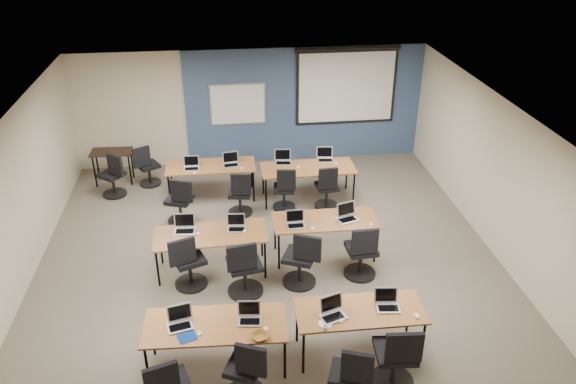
{
  "coord_description": "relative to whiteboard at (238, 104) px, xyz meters",
  "views": [
    {
      "loc": [
        -0.69,
        -7.84,
        5.71
      ],
      "look_at": [
        0.34,
        0.4,
        1.27
      ],
      "focal_mm": 35.0,
      "sensor_mm": 36.0,
      "label": 1
    }
  ],
  "objects": [
    {
      "name": "floor",
      "position": [
        0.3,
        -4.43,
        -1.45
      ],
      "size": [
        8.0,
        9.0,
        0.02
      ],
      "primitive_type": "cube",
      "color": "#6B6354",
      "rests_on": "ground"
    },
    {
      "name": "ceiling",
      "position": [
        0.3,
        -4.43,
        1.25
      ],
      "size": [
        8.0,
        9.0,
        0.02
      ],
      "primitive_type": "cube",
      "color": "white",
      "rests_on": "ground"
    },
    {
      "name": "wall_back",
      "position": [
        0.3,
        0.07,
        -0.1
      ],
      "size": [
        8.0,
        0.04,
        2.7
      ],
      "primitive_type": "cube",
      "color": "beige",
      "rests_on": "ground"
    },
    {
      "name": "wall_left",
      "position": [
        -3.7,
        -4.43,
        -0.1
      ],
      "size": [
        0.04,
        9.0,
        2.7
      ],
      "primitive_type": "cube",
      "color": "beige",
      "rests_on": "ground"
    },
    {
      "name": "wall_right",
      "position": [
        4.3,
        -4.43,
        -0.1
      ],
      "size": [
        0.04,
        9.0,
        2.7
      ],
      "primitive_type": "cube",
      "color": "beige",
      "rests_on": "ground"
    },
    {
      "name": "blue_accent_panel",
      "position": [
        1.55,
        0.04,
        -0.1
      ],
      "size": [
        5.5,
        0.04,
        2.7
      ],
      "primitive_type": "cube",
      "color": "#3D5977",
      "rests_on": "wall_back"
    },
    {
      "name": "whiteboard",
      "position": [
        0.0,
        0.0,
        0.0
      ],
      "size": [
        1.28,
        0.03,
        0.98
      ],
      "color": "silver",
      "rests_on": "wall_back"
    },
    {
      "name": "projector_screen",
      "position": [
        2.5,
        -0.02,
        0.44
      ],
      "size": [
        2.4,
        0.1,
        1.82
      ],
      "color": "black",
      "rests_on": "wall_back"
    },
    {
      "name": "training_table_front_left",
      "position": [
        -0.63,
        -6.54,
        -0.76
      ],
      "size": [
        1.88,
        0.78,
        0.73
      ],
      "rotation": [
        0.0,
        0.0,
        -0.05
      ],
      "color": "olive",
      "rests_on": "floor"
    },
    {
      "name": "training_table_front_right",
      "position": [
        1.31,
        -6.5,
        -0.77
      ],
      "size": [
        1.75,
        0.73,
        0.73
      ],
      "rotation": [
        0.0,
        0.0,
        -0.01
      ],
      "color": "#A56934",
      "rests_on": "floor"
    },
    {
      "name": "training_table_mid_left",
      "position": [
        -0.69,
        -4.31,
        -0.76
      ],
      "size": [
        1.87,
        0.78,
        0.73
      ],
      "rotation": [
        0.0,
        0.0,
        0.04
      ],
      "color": "olive",
      "rests_on": "floor"
    },
    {
      "name": "training_table_mid_right",
      "position": [
        1.28,
        -4.1,
        -0.77
      ],
      "size": [
        1.8,
        0.75,
        0.73
      ],
      "rotation": [
        0.0,
        0.0,
        -0.01
      ],
      "color": "#9D7244",
      "rests_on": "floor"
    },
    {
      "name": "training_table_back_left",
      "position": [
        -0.67,
        -1.66,
        -0.76
      ],
      "size": [
        1.84,
        0.76,
        0.73
      ],
      "rotation": [
        0.0,
        0.0,
        -0.01
      ],
      "color": "brown",
      "rests_on": "floor"
    },
    {
      "name": "training_table_back_right",
      "position": [
        1.31,
        -2.0,
        -0.76
      ],
      "size": [
        1.93,
        0.8,
        0.73
      ],
      "rotation": [
        0.0,
        0.0,
        0.01
      ],
      "color": "#965B2E",
      "rests_on": "floor"
    },
    {
      "name": "laptop_0",
      "position": [
        -1.09,
        -6.49,
        -0.66
      ],
      "size": [
        0.32,
        0.28,
        0.25
      ],
      "rotation": [
        0.0,
        0.0,
        0.23
      ],
      "color": "silver",
      "rests_on": "training_table_front_left"
    },
    {
      "name": "mouse_0",
      "position": [
        -0.83,
        -6.7,
        -0.71
      ],
      "size": [
        0.07,
        0.1,
        0.03
      ],
      "primitive_type": "ellipsoid",
      "rotation": [
        0.0,
        0.0,
        0.15
      ],
      "color": "white",
      "rests_on": "training_table_front_left"
    },
    {
      "name": "laptop_1",
      "position": [
        -0.18,
        -6.5,
        -0.66
      ],
      "size": [
        0.3,
        0.26,
        0.23
      ],
      "rotation": [
        0.0,
        0.0,
        -0.12
      ],
      "color": "#A8A7B5",
      "rests_on": "training_table_front_left"
    },
    {
      "name": "mouse_1",
      "position": [
        0.02,
        -6.72,
        -0.71
      ],
      "size": [
        0.06,
        0.09,
        0.03
      ],
      "primitive_type": "ellipsoid",
      "rotation": [
        0.0,
        0.0,
        -0.04
      ],
      "color": "white",
      "rests_on": "training_table_front_left"
    },
    {
      "name": "task_chair_1",
      "position": [
        -0.27,
        -7.13,
        -1.05
      ],
      "size": [
        0.52,
        0.49,
        0.97
      ],
      "rotation": [
        0.0,
        0.0,
        -0.41
      ],
      "color": "black",
      "rests_on": "floor"
    },
    {
      "name": "laptop_2",
      "position": [
        0.92,
        -6.55,
        -0.66
      ],
      "size": [
        0.33,
        0.28,
        0.25
      ],
      "rotation": [
        0.0,
        0.0,
        0.34
      ],
      "color": "#B8B8B8",
      "rests_on": "training_table_front_right"
    },
    {
      "name": "mouse_2",
      "position": [
        1.01,
        -6.69,
        -0.71
      ],
      "size": [
        0.07,
        0.1,
        0.03
      ],
      "primitive_type": "ellipsoid",
      "rotation": [
        0.0,
        0.0,
        -0.18
      ],
      "color": "white",
      "rests_on": "training_table_front_right"
    },
    {
      "name": "task_chair_2",
      "position": [
        0.98,
        -7.4,
        -1.05
      ],
      "size": [
        0.5,
        0.48,
        0.97
      ],
      "rotation": [
        0.0,
        0.0,
        -0.35
      ],
      "color": "black",
      "rests_on": "floor"
    },
    {
      "name": "laptop_3",
      "position": [
        1.69,
        -6.47,
        -0.66
      ],
      "size": [
        0.32,
        0.27,
        0.24
      ],
      "rotation": [
        0.0,
        0.0,
        -0.11
      ],
      "color": "silver",
      "rests_on": "training_table_front_right"
    },
    {
      "name": "mouse_3",
      "position": [
        2.03,
        -6.73,
        -0.71
      ],
      "size": [
        0.07,
        0.11,
        0.04
      ],
      "primitive_type": "ellipsoid",
      "rotation": [
        0.0,
        0.0,
        -0.03
      ],
      "color": "white",
      "rests_on": "training_table_front_right"
    },
    {
      "name": "task_chair_3",
      "position": [
        1.63,
        -7.19,
        -1.01
      ],
      "size": [
        0.57,
        0.57,
        1.05
      ],
      "rotation": [
        0.0,
        0.0,
        -0.08
      ],
      "color": "black",
      "rests_on": "floor"
    },
    {
      "name": "laptop_4",
      "position": [
        -1.11,
        -4.14,
        -0.66
      ],
      "size": [
        0.35,
        0.3,
        0.26
      ],
      "rotation": [
        0.0,
        0.0,
        -0.07
      ],
      "color": "#B3B3BE",
      "rests_on": "training_table_mid_left"
    },
    {
      "name": "mouse_4",
      "position": [
        -0.89,
        -4.3,
        -0.71
      ],
      "size": [
        0.08,
        0.11,
        0.04
      ],
      "primitive_type": "ellipsoid",
      "rotation": [
        0.0,
        0.0,
        -0.2
      ],
      "color": "white",
      "rests_on": "training_table_mid_left"
    },
    {
      "name": "task_chair_4",
      "position": [
        -1.06,
        -4.73,
        -1.03
      ],
      "size": [
        0.56,
        0.53,
        1.01
      ],
      "rotation": [
        0.0,
        0.0,
        0.36
      ],
      "color": "black",
      "rests_on": "floor"
    },
    {
      "name": "laptop_5",
      "position": [
        -0.25,
        -4.19,
        -0.66
      ],
      "size": [
        0.31,
        0.26,
        0.23
      ],
      "rotation": [
        0.0,
        0.0,
        -0.11
      ],
      "color": "#A1A2AD",
      "rests_on": "training_table_mid_left"
    },
    {
      "name": "mouse_5",
      "position": [
        -0.12,
        -4.32,
        -0.71
      ],
      "size": [
        0.07,
        0.11,
        0.04
      ],
      "primitive_type": "ellipsoid",
      "rotation": [
        0.0,
        0.0,
        -0.1
      ],
      "color": "white",
      "rests_on": "training_table_mid_left"
    },
    {
      "name": "task_chair_5",
      "position": [
        -0.18,
        -5.03,
        -1.01
      ],
      "size": [
        0.58,
        0.58,
        1.05
      ],
      "rotation": [
        0.0,
        0.0,
        0.17
      ],
      "color": "black",
      "rests_on": "floor"
    },
    {
      "name": "laptop_6",
      "position": [
        0.75,
        -4.2,
        -0.66
      ],
      "size": [
        0.31,
        0.27,
        0.24
      ],
      "rotation": [
        0.0,
        0.0,
        0.02
      ],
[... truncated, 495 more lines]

